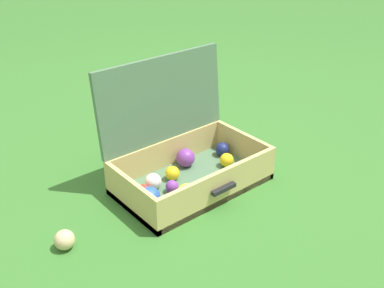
# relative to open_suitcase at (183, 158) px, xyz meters

# --- Properties ---
(ground_plane) EXTENTS (16.00, 16.00, 0.00)m
(ground_plane) POSITION_rel_open_suitcase_xyz_m (-0.03, 0.03, -0.11)
(ground_plane) COLOR #336B28
(open_suitcase) EXTENTS (0.59, 0.41, 0.49)m
(open_suitcase) POSITION_rel_open_suitcase_xyz_m (0.00, 0.00, 0.00)
(open_suitcase) COLOR #4C7051
(open_suitcase) RESTS_ON ground
(stray_ball_on_grass) EXTENTS (0.07, 0.07, 0.07)m
(stray_ball_on_grass) POSITION_rel_open_suitcase_xyz_m (-0.56, -0.07, -0.08)
(stray_ball_on_grass) COLOR #D1B784
(stray_ball_on_grass) RESTS_ON ground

